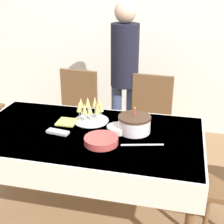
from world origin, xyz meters
TOP-DOWN VIEW (x-y plane):
  - ground_plane at (0.00, 0.00)m, footprint 12.00×12.00m
  - wall_back at (0.00, 1.74)m, footprint 8.00×0.05m
  - dining_table at (0.00, 0.00)m, footprint 1.74×0.96m
  - dining_chair_far_left at (-0.38, 0.80)m, footprint 0.46×0.46m
  - dining_chair_far_right at (0.39, 0.80)m, footprint 0.44×0.44m
  - birthday_cake at (0.35, 0.10)m, footprint 0.25×0.25m
  - champagne_tray at (-0.03, 0.21)m, footprint 0.28×0.28m
  - plate_stack_main at (0.15, -0.14)m, footprint 0.24×0.24m
  - plate_stack_dessert at (0.23, 0.07)m, footprint 0.17×0.17m
  - cake_knife at (0.44, -0.10)m, footprint 0.30×0.09m
  - fork_pile at (-0.20, -0.06)m, footprint 0.18×0.08m
  - napkin_pile at (-0.21, 0.13)m, footprint 0.15×0.15m
  - person_standing at (0.09, 1.01)m, footprint 0.28×0.28m

SIDE VIEW (x-z plane):
  - ground_plane at x=0.00m, z-range 0.00..0.00m
  - dining_chair_far_left at x=-0.38m, z-range 0.04..0.98m
  - dining_chair_far_right at x=0.39m, z-range 0.04..0.98m
  - dining_table at x=0.00m, z-range 0.26..0.99m
  - cake_knife at x=0.44m, z-range 0.72..0.73m
  - napkin_pile at x=-0.21m, z-range 0.72..0.74m
  - fork_pile at x=-0.20m, z-range 0.72..0.74m
  - plate_stack_dessert at x=0.23m, z-range 0.72..0.77m
  - plate_stack_main at x=0.15m, z-range 0.72..0.77m
  - birthday_cake at x=0.35m, z-range 0.69..0.89m
  - champagne_tray at x=-0.03m, z-range 0.73..0.91m
  - person_standing at x=0.09m, z-range 0.16..1.78m
  - wall_back at x=0.00m, z-range 0.00..2.70m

